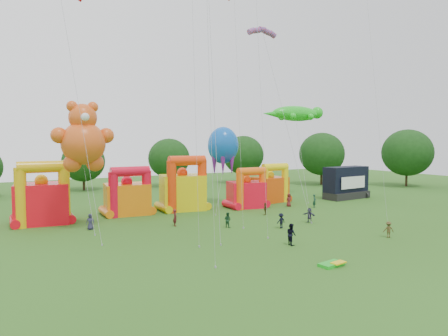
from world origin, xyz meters
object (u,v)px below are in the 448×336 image
spectator_0 (90,222)px  spectator_4 (265,209)px  bouncy_castle_2 (183,189)px  octopus_kite (221,174)px  teddy_bear_kite (84,145)px  stage_trailer (346,183)px  gecko_kite (300,147)px  bouncy_castle_0 (42,200)px

spectator_0 → spectator_4: spectator_0 is taller
bouncy_castle_2 → octopus_kite: size_ratio=0.64×
spectator_0 → spectator_4: size_ratio=1.08×
bouncy_castle_2 → teddy_bear_kite: teddy_bear_kite is taller
spectator_0 → spectator_4: 20.62m
stage_trailer → teddy_bear_kite: (-40.38, -3.30, 6.36)m
gecko_kite → spectator_4: gecko_kite is taller
bouncy_castle_2 → octopus_kite: bearing=-4.1°
teddy_bear_kite → octopus_kite: 20.39m
stage_trailer → octopus_kite: octopus_kite is taller
stage_trailer → octopus_kite: 21.58m
octopus_kite → spectator_0: (-18.59, -5.77, -3.69)m
bouncy_castle_0 → spectator_4: size_ratio=4.57×
bouncy_castle_2 → teddy_bear_kite: bearing=-155.4°
stage_trailer → spectator_4: bearing=-164.5°
bouncy_castle_0 → octopus_kite: size_ratio=0.62×
bouncy_castle_2 → gecko_kite: bearing=0.5°
bouncy_castle_0 → teddy_bear_kite: bearing=-57.9°
gecko_kite → octopus_kite: 14.92m
gecko_kite → spectator_4: size_ratio=9.67×
bouncy_castle_2 → teddy_bear_kite: size_ratio=0.55×
bouncy_castle_0 → gecko_kite: 37.50m
gecko_kite → octopus_kite: gecko_kite is taller
octopus_kite → spectator_0: octopus_kite is taller
octopus_kite → spectator_4: octopus_kite is taller
bouncy_castle_2 → spectator_0: (-13.12, -6.17, -1.91)m
octopus_kite → spectator_4: size_ratio=7.33×
bouncy_castle_2 → gecko_kite: size_ratio=0.49×
spectator_0 → bouncy_castle_2: bearing=41.5°
stage_trailer → spectator_4: (-19.41, -5.39, -1.69)m
bouncy_castle_0 → spectator_0: (4.04, -5.63, -1.83)m
octopus_kite → bouncy_castle_0: bearing=-179.6°
teddy_bear_kite → gecko_kite: size_ratio=0.89×
bouncy_castle_0 → gecko_kite: bearing=1.1°
bouncy_castle_2 → spectator_4: (7.39, -8.32, -1.98)m
bouncy_castle_0 → spectator_4: 25.82m
bouncy_castle_2 → spectator_0: size_ratio=4.35×
gecko_kite → spectator_0: size_ratio=8.93×
teddy_bear_kite → spectator_4: bearing=-5.7°
octopus_kite → teddy_bear_kite: bearing=-163.0°
bouncy_castle_2 → octopus_kite: octopus_kite is taller
bouncy_castle_0 → spectator_4: bearing=-17.6°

